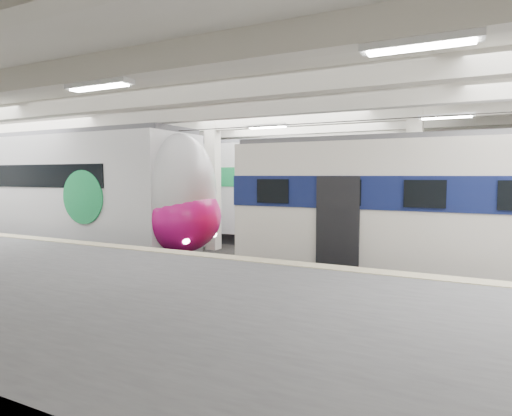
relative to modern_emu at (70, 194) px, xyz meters
The scene contains 4 objects.
station_hall 8.29m from the modern_emu, 12.15° to the right, with size 36.00×24.00×5.75m.
modern_emu is the anchor object (origin of this frame).
older_rer 14.77m from the modern_emu, ahead, with size 12.65×2.79×4.21m.
far_train 5.53m from the modern_emu, 84.19° to the left, with size 15.14×3.65×4.76m.
Camera 1 is at (6.66, -12.36, 3.15)m, focal length 30.00 mm.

